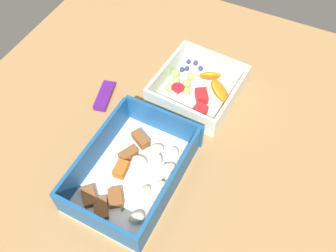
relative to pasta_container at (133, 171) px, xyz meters
The scene contains 4 objects.
table_surface 12.66cm from the pasta_container, ahead, with size 80.00×80.00×2.00cm, color #9E7547.
pasta_container is the anchor object (origin of this frame).
fruit_bowl 21.89cm from the pasta_container, ahead, with size 16.89×16.07×5.41cm.
candy_bar 18.82cm from the pasta_container, 46.91° to the left, with size 7.00×2.40×1.20cm, color #51197A.
Camera 1 is at (-36.16, -17.51, 57.86)cm, focal length 39.29 mm.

